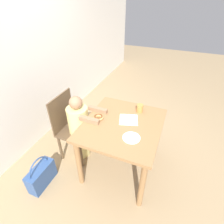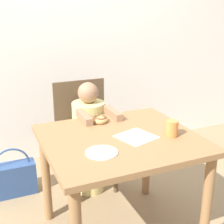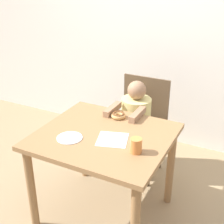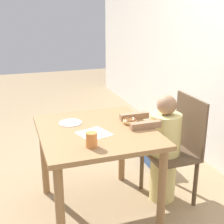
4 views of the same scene
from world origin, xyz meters
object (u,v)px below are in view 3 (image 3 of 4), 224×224
object	(u,v)px
chair	(140,125)
child_figure	(135,131)
donut	(118,115)
handbag	(90,137)
cup	(136,145)

from	to	relation	value
chair	child_figure	distance (m)	0.12
chair	donut	size ratio (longest dim) A/B	7.85
donut	handbag	size ratio (longest dim) A/B	0.28
cup	donut	bearing A→B (deg)	128.57
child_figure	donut	bearing A→B (deg)	-94.20
chair	handbag	xyz separation A→B (m)	(-0.59, 0.08, -0.32)
chair	donut	distance (m)	0.50
chair	child_figure	world-z (taller)	child_figure
chair	cup	size ratio (longest dim) A/B	9.01
donut	cup	xyz separation A→B (m)	(0.32, -0.40, 0.03)
handbag	cup	distance (m)	1.40
chair	handbag	world-z (taller)	chair
chair	donut	xyz separation A→B (m)	(-0.02, -0.42, 0.28)
child_figure	cup	bearing A→B (deg)	-66.97
chair	handbag	size ratio (longest dim) A/B	2.18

